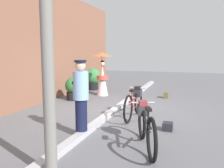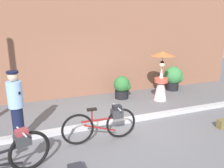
% 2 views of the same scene
% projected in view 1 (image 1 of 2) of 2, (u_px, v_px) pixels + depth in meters
% --- Properties ---
extents(ground_plane, '(30.00, 30.00, 0.00)m').
position_uv_depth(ground_plane, '(116.00, 110.00, 7.76)').
color(ground_plane, slate).
extents(building_wall, '(14.00, 0.40, 4.19)m').
position_uv_depth(building_wall, '(31.00, 44.00, 8.43)').
color(building_wall, brown).
rests_on(building_wall, ground_plane).
extents(sidewalk_curb, '(14.00, 0.20, 0.12)m').
position_uv_depth(sidewalk_curb, '(116.00, 109.00, 7.75)').
color(sidewalk_curb, '#B2B2B7').
rests_on(sidewalk_curb, ground_plane).
extents(bicycle_near_officer, '(1.78, 0.73, 0.86)m').
position_uv_depth(bicycle_near_officer, '(146.00, 125.00, 4.74)').
color(bicycle_near_officer, black).
rests_on(bicycle_near_officer, ground_plane).
extents(bicycle_far_side, '(1.79, 0.48, 0.84)m').
position_uv_depth(bicycle_far_side, '(134.00, 102.00, 6.91)').
color(bicycle_far_side, black).
rests_on(bicycle_far_side, ground_plane).
extents(person_officer, '(0.34, 0.34, 1.68)m').
position_uv_depth(person_officer, '(81.00, 96.00, 5.33)').
color(person_officer, '#141938').
rests_on(person_officer, ground_plane).
extents(person_with_parasol, '(0.86, 0.86, 1.81)m').
position_uv_depth(person_with_parasol, '(102.00, 73.00, 10.29)').
color(person_with_parasol, silver).
rests_on(person_with_parasol, ground_plane).
extents(potted_plant_by_door, '(0.64, 0.62, 0.87)m').
position_uv_depth(potted_plant_by_door, '(74.00, 88.00, 9.39)').
color(potted_plant_by_door, black).
rests_on(potted_plant_by_door, ground_plane).
extents(potted_plant_small, '(0.79, 0.78, 1.04)m').
position_uv_depth(potted_plant_small, '(93.00, 78.00, 11.85)').
color(potted_plant_small, black).
rests_on(potted_plant_small, ground_plane).
extents(backpack_on_pavement, '(0.26, 0.23, 0.19)m').
position_uv_depth(backpack_on_pavement, '(168.00, 126.00, 5.80)').
color(backpack_on_pavement, '#26262D').
rests_on(backpack_on_pavement, ground_plane).
extents(backpack_spare, '(0.27, 0.18, 0.24)m').
position_uv_depth(backpack_spare, '(166.00, 95.00, 9.77)').
color(backpack_spare, brown).
rests_on(backpack_spare, ground_plane).
extents(utility_pole, '(0.18, 0.18, 4.80)m').
position_uv_depth(utility_pole, '(46.00, 12.00, 3.38)').
color(utility_pole, slate).
rests_on(utility_pole, ground_plane).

